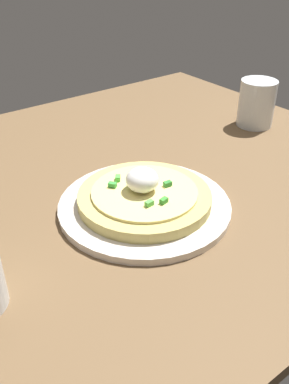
# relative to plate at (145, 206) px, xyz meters

# --- Properties ---
(dining_table) EXTENTS (1.12, 0.86, 0.02)m
(dining_table) POSITION_rel_plate_xyz_m (-0.01, 0.11, -0.02)
(dining_table) COLOR brown
(dining_table) RESTS_ON ground
(plate) EXTENTS (0.28, 0.28, 0.01)m
(plate) POSITION_rel_plate_xyz_m (0.00, 0.00, 0.00)
(plate) COLOR silver
(plate) RESTS_ON dining_table
(pizza) EXTENTS (0.21, 0.21, 0.06)m
(pizza) POSITION_rel_plate_xyz_m (-0.00, 0.00, 0.02)
(pizza) COLOR tan
(pizza) RESTS_ON plate
(cup_near) EXTENTS (0.08, 0.08, 0.10)m
(cup_near) POSITION_rel_plate_xyz_m (0.41, 0.12, 0.04)
(cup_near) COLOR silver
(cup_near) RESTS_ON dining_table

